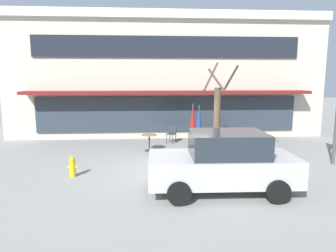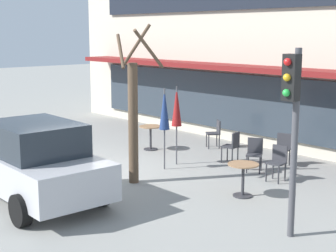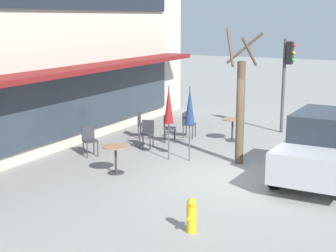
{
  "view_description": "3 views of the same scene",
  "coord_description": "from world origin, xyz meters",
  "px_view_note": "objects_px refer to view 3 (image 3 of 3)",
  "views": [
    {
      "loc": [
        -1.12,
        -10.22,
        3.26
      ],
      "look_at": [
        -0.25,
        2.24,
        1.28
      ],
      "focal_mm": 32.0,
      "sensor_mm": 36.0,
      "label": 1
    },
    {
      "loc": [
        11.12,
        -7.08,
        3.66
      ],
      "look_at": [
        0.11,
        2.8,
        0.95
      ],
      "focal_mm": 55.0,
      "sensor_mm": 36.0,
      "label": 2
    },
    {
      "loc": [
        -12.25,
        -4.33,
        4.15
      ],
      "look_at": [
        0.69,
        2.42,
        1.05
      ],
      "focal_mm": 55.0,
      "sensor_mm": 36.0,
      "label": 3
    }
  ],
  "objects_px": {
    "parked_sedan": "(326,146)",
    "street_tree": "(240,106)",
    "cafe_chair_1": "(147,132)",
    "traffic_light_pole": "(287,70)",
    "cafe_table_streetside": "(116,155)",
    "cafe_chair_3": "(142,123)",
    "cafe_table_near_wall": "(232,126)",
    "fire_hydrant": "(192,215)",
    "cafe_chair_0": "(89,139)",
    "patio_umbrella_cream_folded": "(169,105)",
    "cafe_chair_4": "(168,127)",
    "cafe_chair_2": "(187,122)",
    "patio_umbrella_green_folded": "(190,106)"
  },
  "relations": [
    {
      "from": "cafe_chair_2",
      "to": "cafe_chair_3",
      "type": "height_order",
      "value": "same"
    },
    {
      "from": "cafe_chair_4",
      "to": "patio_umbrella_cream_folded",
      "type": "bearing_deg",
      "value": -151.59
    },
    {
      "from": "patio_umbrella_cream_folded",
      "to": "cafe_chair_2",
      "type": "xyz_separation_m",
      "value": [
        2.88,
        0.76,
        -1.1
      ]
    },
    {
      "from": "cafe_chair_0",
      "to": "traffic_light_pole",
      "type": "height_order",
      "value": "traffic_light_pole"
    },
    {
      "from": "fire_hydrant",
      "to": "patio_umbrella_green_folded",
      "type": "bearing_deg",
      "value": 25.7
    },
    {
      "from": "cafe_chair_2",
      "to": "street_tree",
      "type": "distance_m",
      "value": 3.74
    },
    {
      "from": "cafe_chair_0",
      "to": "fire_hydrant",
      "type": "distance_m",
      "value": 6.41
    },
    {
      "from": "cafe_chair_3",
      "to": "cafe_chair_4",
      "type": "relative_size",
      "value": 1.0
    },
    {
      "from": "cafe_chair_1",
      "to": "traffic_light_pole",
      "type": "relative_size",
      "value": 0.26
    },
    {
      "from": "cafe_chair_3",
      "to": "street_tree",
      "type": "height_order",
      "value": "street_tree"
    },
    {
      "from": "patio_umbrella_cream_folded",
      "to": "fire_hydrant",
      "type": "xyz_separation_m",
      "value": [
        -4.47,
        -2.83,
        -1.27
      ]
    },
    {
      "from": "traffic_light_pole",
      "to": "fire_hydrant",
      "type": "relative_size",
      "value": 4.82
    },
    {
      "from": "patio_umbrella_green_folded",
      "to": "traffic_light_pole",
      "type": "bearing_deg",
      "value": -16.34
    },
    {
      "from": "traffic_light_pole",
      "to": "cafe_chair_1",
      "type": "bearing_deg",
      "value": 141.71
    },
    {
      "from": "cafe_table_streetside",
      "to": "cafe_chair_3",
      "type": "relative_size",
      "value": 0.85
    },
    {
      "from": "cafe_chair_3",
      "to": "patio_umbrella_cream_folded",
      "type": "bearing_deg",
      "value": -134.25
    },
    {
      "from": "street_tree",
      "to": "patio_umbrella_cream_folded",
      "type": "bearing_deg",
      "value": 106.83
    },
    {
      "from": "cafe_chair_2",
      "to": "fire_hydrant",
      "type": "xyz_separation_m",
      "value": [
        -7.35,
        -3.59,
        -0.17
      ]
    },
    {
      "from": "cafe_chair_1",
      "to": "traffic_light_pole",
      "type": "bearing_deg",
      "value": -38.29
    },
    {
      "from": "cafe_table_near_wall",
      "to": "cafe_chair_1",
      "type": "height_order",
      "value": "cafe_chair_1"
    },
    {
      "from": "cafe_chair_2",
      "to": "traffic_light_pole",
      "type": "bearing_deg",
      "value": -50.82
    },
    {
      "from": "cafe_table_streetside",
      "to": "cafe_chair_1",
      "type": "distance_m",
      "value": 2.9
    },
    {
      "from": "cafe_table_near_wall",
      "to": "patio_umbrella_cream_folded",
      "type": "distance_m",
      "value": 3.4
    },
    {
      "from": "cafe_chair_0",
      "to": "street_tree",
      "type": "height_order",
      "value": "street_tree"
    },
    {
      "from": "cafe_chair_2",
      "to": "parked_sedan",
      "type": "height_order",
      "value": "parked_sedan"
    },
    {
      "from": "cafe_table_near_wall",
      "to": "cafe_table_streetside",
      "type": "distance_m",
      "value": 5.19
    },
    {
      "from": "cafe_table_streetside",
      "to": "patio_umbrella_green_folded",
      "type": "relative_size",
      "value": 0.35
    },
    {
      "from": "traffic_light_pole",
      "to": "fire_hydrant",
      "type": "height_order",
      "value": "traffic_light_pole"
    },
    {
      "from": "patio_umbrella_green_folded",
      "to": "cafe_chair_2",
      "type": "bearing_deg",
      "value": 26.64
    },
    {
      "from": "cafe_table_near_wall",
      "to": "cafe_chair_4",
      "type": "height_order",
      "value": "cafe_chair_4"
    },
    {
      "from": "street_tree",
      "to": "fire_hydrant",
      "type": "relative_size",
      "value": 5.48
    },
    {
      "from": "patio_umbrella_green_folded",
      "to": "cafe_chair_3",
      "type": "height_order",
      "value": "patio_umbrella_green_folded"
    },
    {
      "from": "street_tree",
      "to": "cafe_chair_1",
      "type": "bearing_deg",
      "value": 83.92
    },
    {
      "from": "patio_umbrella_cream_folded",
      "to": "street_tree",
      "type": "xyz_separation_m",
      "value": [
        0.6,
        -1.98,
        0.05
      ]
    },
    {
      "from": "cafe_chair_0",
      "to": "cafe_table_near_wall",
      "type": "bearing_deg",
      "value": -39.89
    },
    {
      "from": "cafe_chair_0",
      "to": "cafe_chair_3",
      "type": "bearing_deg",
      "value": -4.84
    },
    {
      "from": "traffic_light_pole",
      "to": "patio_umbrella_cream_folded",
      "type": "bearing_deg",
      "value": 158.23
    },
    {
      "from": "cafe_table_streetside",
      "to": "cafe_chair_4",
      "type": "xyz_separation_m",
      "value": [
        3.81,
        0.41,
        0.01
      ]
    },
    {
      "from": "patio_umbrella_cream_folded",
      "to": "street_tree",
      "type": "relative_size",
      "value": 0.57
    },
    {
      "from": "cafe_chair_0",
      "to": "traffic_light_pole",
      "type": "bearing_deg",
      "value": -36.87
    },
    {
      "from": "cafe_chair_0",
      "to": "parked_sedan",
      "type": "bearing_deg",
      "value": -82.26
    },
    {
      "from": "cafe_chair_1",
      "to": "cafe_chair_4",
      "type": "height_order",
      "value": "same"
    },
    {
      "from": "cafe_table_near_wall",
      "to": "fire_hydrant",
      "type": "bearing_deg",
      "value": -165.24
    },
    {
      "from": "patio_umbrella_cream_folded",
      "to": "cafe_chair_1",
      "type": "bearing_deg",
      "value": 53.48
    },
    {
      "from": "parked_sedan",
      "to": "street_tree",
      "type": "distance_m",
      "value": 2.65
    },
    {
      "from": "patio_umbrella_cream_folded",
      "to": "cafe_chair_1",
      "type": "distance_m",
      "value": 1.93
    },
    {
      "from": "cafe_chair_0",
      "to": "fire_hydrant",
      "type": "bearing_deg",
      "value": -125.98
    },
    {
      "from": "cafe_table_near_wall",
      "to": "cafe_chair_2",
      "type": "bearing_deg",
      "value": 98.07
    },
    {
      "from": "cafe_chair_1",
      "to": "cafe_chair_0",
      "type": "bearing_deg",
      "value": 146.99
    },
    {
      "from": "patio_umbrella_cream_folded",
      "to": "cafe_chair_4",
      "type": "xyz_separation_m",
      "value": [
        1.93,
        1.04,
        -1.1
      ]
    }
  ]
}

